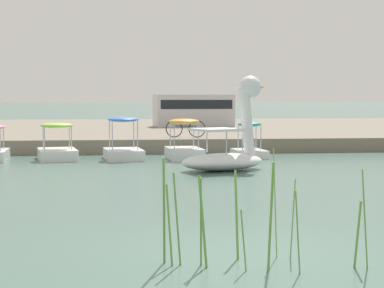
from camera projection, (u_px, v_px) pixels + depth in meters
The scene contains 10 objects.
ground_plane at pixel (240, 256), 9.97m from camera, with size 672.32×672.32×0.00m, color #47665B.
shore_bank_far at pixel (142, 131), 41.42m from camera, with size 145.97×27.09×0.60m, color slate.
swan_boat at pixel (228, 146), 21.80m from camera, with size 3.21×2.50×3.02m.
pedal_boat_teal at pixel (249, 148), 26.36m from camera, with size 1.21×1.89×1.39m.
pedal_boat_orange at pixel (184, 147), 25.70m from camera, with size 1.35×2.21×1.53m.
pedal_boat_blue at pixel (123, 146), 25.61m from camera, with size 1.55×2.35×1.60m.
pedal_boat_lime at pixel (57, 149), 25.43m from camera, with size 1.68×2.39×1.39m.
bicycle_parked at pixel (186, 129), 29.52m from camera, with size 1.70×0.47×0.76m.
parked_van at pixel (194, 109), 40.72m from camera, with size 4.82×2.28×1.89m.
reed_clump_foreground at pixel (236, 220), 9.38m from camera, with size 2.77×1.02×1.59m.
Camera 1 is at (-1.86, -9.68, 2.32)m, focal length 63.93 mm.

